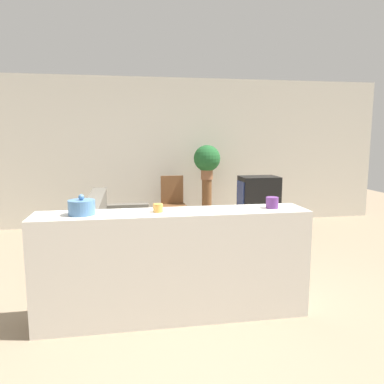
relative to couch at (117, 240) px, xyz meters
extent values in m
plane|color=gray|center=(0.55, -1.28, -0.30)|extent=(14.00, 14.00, 0.00)
cube|color=beige|center=(0.55, 2.15, 1.05)|extent=(9.00, 0.06, 2.70)
cube|color=#605B51|center=(0.05, 0.00, -0.08)|extent=(0.83, 2.07, 0.43)
cube|color=#605B51|center=(-0.26, 0.00, 0.35)|extent=(0.20, 2.07, 0.43)
cube|color=#605B51|center=(0.05, -0.96, 0.00)|extent=(0.83, 0.16, 0.61)
cube|color=#605B51|center=(0.05, 0.96, 0.00)|extent=(0.83, 0.16, 0.61)
cube|color=brown|center=(2.08, 0.44, -0.07)|extent=(0.80, 0.51, 0.47)
cube|color=black|center=(2.08, 0.44, 0.46)|extent=(0.56, 0.41, 0.59)
cube|color=navy|center=(1.80, 0.44, 0.46)|extent=(0.02, 0.33, 0.46)
cube|color=brown|center=(0.93, 1.48, 0.14)|extent=(0.44, 0.44, 0.04)
cube|color=brown|center=(0.93, 1.68, 0.41)|extent=(0.40, 0.04, 0.50)
cylinder|color=brown|center=(0.74, 1.29, -0.09)|extent=(0.04, 0.04, 0.42)
cylinder|color=brown|center=(1.12, 1.29, -0.09)|extent=(0.04, 0.04, 0.42)
cylinder|color=brown|center=(0.74, 1.67, -0.09)|extent=(0.04, 0.04, 0.42)
cylinder|color=brown|center=(1.12, 1.67, -0.09)|extent=(0.04, 0.04, 0.42)
cylinder|color=brown|center=(1.55, 1.68, 0.14)|extent=(0.18, 0.18, 0.88)
cylinder|color=#8E5B3D|center=(1.55, 1.68, 0.67)|extent=(0.21, 0.21, 0.17)
sphere|color=#23602D|center=(1.55, 1.68, 0.96)|extent=(0.47, 0.47, 0.47)
cube|color=silver|center=(0.55, -1.59, 0.19)|extent=(2.43, 0.44, 0.99)
cylinder|color=#4C7AAD|center=(-0.23, -1.59, 0.75)|extent=(0.23, 0.23, 0.13)
sphere|color=#4C7AAD|center=(-0.23, -1.59, 0.84)|extent=(0.05, 0.05, 0.05)
cylinder|color=gold|center=(0.42, -1.59, 0.72)|extent=(0.09, 0.09, 0.07)
cylinder|color=#66337F|center=(1.47, -1.59, 0.74)|extent=(0.11, 0.11, 0.10)
camera|label=1|loc=(0.16, -4.82, 1.35)|focal=35.00mm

